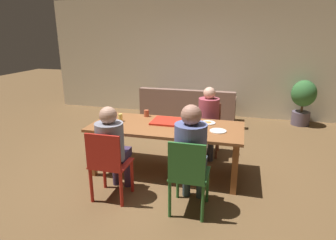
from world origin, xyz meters
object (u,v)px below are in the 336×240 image
at_px(plate_0, 218,131).
at_px(chair_1, 108,163).
at_px(pizza_box_0, 167,121).
at_px(potted_plant, 303,99).
at_px(chair_2, 209,125).
at_px(person_2, 208,116).
at_px(drinking_glass_0, 120,118).
at_px(person_0, 191,149).
at_px(drinking_glass_1, 146,113).
at_px(couch, 188,110).
at_px(chair_0, 188,173).
at_px(dining_table, 166,131).
at_px(plate_2, 103,124).
at_px(person_1, 112,144).
at_px(plate_1, 208,123).

bearing_deg(plate_0, chair_1, -144.95).
relative_size(pizza_box_0, potted_plant, 0.42).
bearing_deg(chair_2, chair_1, -118.49).
relative_size(person_2, drinking_glass_0, 9.98).
xyz_separation_m(person_0, pizza_box_0, (-0.54, 0.97, -0.01)).
relative_size(pizza_box_0, drinking_glass_1, 4.03).
xyz_separation_m(chair_2, couch, (-0.66, 1.64, -0.21)).
distance_m(chair_0, person_0, 0.27).
height_order(dining_table, plate_2, plate_2).
height_order(chair_0, person_1, person_1).
height_order(person_2, drinking_glass_1, person_2).
height_order(dining_table, drinking_glass_0, drinking_glass_0).
bearing_deg(person_2, person_0, -90.00).
height_order(person_1, plate_0, person_1).
relative_size(person_0, plate_2, 5.35).
distance_m(plate_1, couch, 2.43).
height_order(chair_0, drinking_glass_1, chair_0).
xyz_separation_m(chair_0, potted_plant, (1.81, 3.87, 0.08)).
distance_m(pizza_box_0, plate_1, 0.61).
xyz_separation_m(plate_0, plate_2, (-1.63, -0.13, 0.00)).
relative_size(chair_0, person_2, 0.79).
distance_m(plate_1, drinking_glass_1, 0.99).
bearing_deg(drinking_glass_1, potted_plant, 43.09).
xyz_separation_m(person_0, plate_2, (-1.39, 0.62, -0.02)).
bearing_deg(chair_1, plate_0, 35.05).
xyz_separation_m(chair_2, plate_0, (0.23, -0.96, 0.24)).
distance_m(pizza_box_0, plate_2, 0.92).
relative_size(plate_0, plate_2, 0.95).
distance_m(person_2, pizza_box_0, 0.81).
distance_m(person_0, chair_2, 1.73).
height_order(plate_1, drinking_glass_0, drinking_glass_0).
bearing_deg(potted_plant, drinking_glass_1, -136.91).
xyz_separation_m(chair_1, person_1, (-0.00, 0.14, 0.20)).
xyz_separation_m(dining_table, plate_1, (0.56, 0.26, 0.09)).
distance_m(couch, potted_plant, 2.52).
distance_m(chair_1, plate_0, 1.50).
height_order(plate_1, potted_plant, potted_plant).
relative_size(pizza_box_0, drinking_glass_0, 3.64).
bearing_deg(plate_2, dining_table, 12.28).
xyz_separation_m(pizza_box_0, plate_2, (-0.85, -0.35, -0.00)).
height_order(chair_1, person_2, person_2).
relative_size(person_1, person_2, 1.02).
bearing_deg(chair_2, dining_table, -119.55).
bearing_deg(person_1, plate_1, 45.04).
bearing_deg(plate_2, chair_1, -60.38).
relative_size(chair_0, couch, 0.43).
xyz_separation_m(pizza_box_0, plate_1, (0.60, 0.10, -0.00)).
bearing_deg(drinking_glass_1, drinking_glass_0, -130.97).
bearing_deg(chair_1, plate_2, 119.62).
bearing_deg(drinking_glass_1, pizza_box_0, -28.01).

